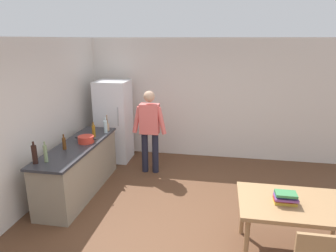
{
  "coord_description": "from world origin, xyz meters",
  "views": [
    {
      "loc": [
        0.41,
        -3.78,
        2.67
      ],
      "look_at": [
        -0.5,
        1.39,
        1.15
      ],
      "focal_mm": 32.19,
      "sensor_mm": 36.0,
      "label": 1
    }
  ],
  "objects_px": {
    "bottle_water_clear": "(106,127)",
    "person": "(150,127)",
    "cooking_pot": "(86,139)",
    "bottle_wine_dark": "(34,154)",
    "dining_table": "(296,208)",
    "bottle_oil_amber": "(94,131)",
    "utensil_jar": "(107,127)",
    "book_stack": "(285,198)",
    "refrigerator": "(114,121)",
    "bottle_beer_brown": "(64,143)",
    "bottle_vinegar_tall": "(45,153)"
  },
  "relations": [
    {
      "from": "person",
      "to": "cooking_pot",
      "type": "relative_size",
      "value": 4.25
    },
    {
      "from": "cooking_pot",
      "to": "bottle_wine_dark",
      "type": "xyz_separation_m",
      "value": [
        -0.34,
        -1.0,
        0.09
      ]
    },
    {
      "from": "refrigerator",
      "to": "bottle_wine_dark",
      "type": "distance_m",
      "value": 2.49
    },
    {
      "from": "bottle_vinegar_tall",
      "to": "bottle_oil_amber",
      "type": "distance_m",
      "value": 1.28
    },
    {
      "from": "cooking_pot",
      "to": "bottle_oil_amber",
      "type": "xyz_separation_m",
      "value": [
        0.0,
        0.34,
        0.06
      ]
    },
    {
      "from": "person",
      "to": "utensil_jar",
      "type": "height_order",
      "value": "person"
    },
    {
      "from": "utensil_jar",
      "to": "bottle_vinegar_tall",
      "type": "relative_size",
      "value": 1.0
    },
    {
      "from": "bottle_water_clear",
      "to": "bottle_oil_amber",
      "type": "height_order",
      "value": "bottle_water_clear"
    },
    {
      "from": "bottle_wine_dark",
      "to": "bottle_water_clear",
      "type": "height_order",
      "value": "bottle_wine_dark"
    },
    {
      "from": "cooking_pot",
      "to": "utensil_jar",
      "type": "height_order",
      "value": "utensil_jar"
    },
    {
      "from": "dining_table",
      "to": "bottle_oil_amber",
      "type": "xyz_separation_m",
      "value": [
        -3.29,
        1.57,
        0.34
      ]
    },
    {
      "from": "bottle_beer_brown",
      "to": "book_stack",
      "type": "distance_m",
      "value": 3.46
    },
    {
      "from": "dining_table",
      "to": "bottle_beer_brown",
      "type": "bearing_deg",
      "value": 166.29
    },
    {
      "from": "bottle_vinegar_tall",
      "to": "bottle_beer_brown",
      "type": "relative_size",
      "value": 1.23
    },
    {
      "from": "utensil_jar",
      "to": "refrigerator",
      "type": "bearing_deg",
      "value": 98.03
    },
    {
      "from": "cooking_pot",
      "to": "dining_table",
      "type": "bearing_deg",
      "value": -20.57
    },
    {
      "from": "refrigerator",
      "to": "utensil_jar",
      "type": "relative_size",
      "value": 5.62
    },
    {
      "from": "refrigerator",
      "to": "dining_table",
      "type": "relative_size",
      "value": 1.29
    },
    {
      "from": "cooking_pot",
      "to": "utensil_jar",
      "type": "xyz_separation_m",
      "value": [
        0.09,
        0.76,
        0.02
      ]
    },
    {
      "from": "bottle_water_clear",
      "to": "book_stack",
      "type": "relative_size",
      "value": 1.11
    },
    {
      "from": "bottle_wine_dark",
      "to": "refrigerator",
      "type": "bearing_deg",
      "value": 82.46
    },
    {
      "from": "person",
      "to": "cooking_pot",
      "type": "distance_m",
      "value": 1.31
    },
    {
      "from": "bottle_water_clear",
      "to": "person",
      "type": "bearing_deg",
      "value": 20.49
    },
    {
      "from": "bottle_water_clear",
      "to": "dining_table",
      "type": "bearing_deg",
      "value": -30.27
    },
    {
      "from": "person",
      "to": "bottle_oil_amber",
      "type": "bearing_deg",
      "value": -148.51
    },
    {
      "from": "bottle_water_clear",
      "to": "book_stack",
      "type": "xyz_separation_m",
      "value": [
        3.0,
        -1.88,
        -0.2
      ]
    },
    {
      "from": "bottle_water_clear",
      "to": "bottle_beer_brown",
      "type": "distance_m",
      "value": 1.05
    },
    {
      "from": "refrigerator",
      "to": "bottle_vinegar_tall",
      "type": "height_order",
      "value": "refrigerator"
    },
    {
      "from": "refrigerator",
      "to": "bottle_oil_amber",
      "type": "distance_m",
      "value": 1.13
    },
    {
      "from": "dining_table",
      "to": "bottle_oil_amber",
      "type": "distance_m",
      "value": 3.66
    },
    {
      "from": "dining_table",
      "to": "book_stack",
      "type": "relative_size",
      "value": 5.17
    },
    {
      "from": "dining_table",
      "to": "cooking_pot",
      "type": "distance_m",
      "value": 3.53
    },
    {
      "from": "dining_table",
      "to": "cooking_pot",
      "type": "bearing_deg",
      "value": 159.43
    },
    {
      "from": "bottle_wine_dark",
      "to": "bottle_water_clear",
      "type": "xyz_separation_m",
      "value": [
        0.47,
        1.61,
        -0.02
      ]
    },
    {
      "from": "person",
      "to": "bottle_oil_amber",
      "type": "relative_size",
      "value": 6.07
    },
    {
      "from": "person",
      "to": "bottle_vinegar_tall",
      "type": "xyz_separation_m",
      "value": [
        -1.15,
        -1.83,
        0.06
      ]
    },
    {
      "from": "refrigerator",
      "to": "bottle_oil_amber",
      "type": "xyz_separation_m",
      "value": [
        0.01,
        -1.13,
        0.12
      ]
    },
    {
      "from": "bottle_water_clear",
      "to": "bottle_vinegar_tall",
      "type": "distance_m",
      "value": 1.57
    },
    {
      "from": "book_stack",
      "to": "bottle_beer_brown",
      "type": "bearing_deg",
      "value": 165.1
    },
    {
      "from": "cooking_pot",
      "to": "bottle_beer_brown",
      "type": "bearing_deg",
      "value": -118.44
    },
    {
      "from": "person",
      "to": "bottle_vinegar_tall",
      "type": "bearing_deg",
      "value": -122.17
    },
    {
      "from": "refrigerator",
      "to": "utensil_jar",
      "type": "bearing_deg",
      "value": -81.97
    },
    {
      "from": "dining_table",
      "to": "refrigerator",
      "type": "bearing_deg",
      "value": 140.71
    },
    {
      "from": "utensil_jar",
      "to": "bottle_oil_amber",
      "type": "relative_size",
      "value": 1.14
    },
    {
      "from": "refrigerator",
      "to": "bottle_water_clear",
      "type": "bearing_deg",
      "value": -80.69
    },
    {
      "from": "bottle_beer_brown",
      "to": "cooking_pot",
      "type": "bearing_deg",
      "value": 61.56
    },
    {
      "from": "bottle_wine_dark",
      "to": "bottle_water_clear",
      "type": "relative_size",
      "value": 1.13
    },
    {
      "from": "dining_table",
      "to": "utensil_jar",
      "type": "distance_m",
      "value": 3.79
    },
    {
      "from": "person",
      "to": "utensil_jar",
      "type": "bearing_deg",
      "value": -170.23
    },
    {
      "from": "dining_table",
      "to": "book_stack",
      "type": "height_order",
      "value": "book_stack"
    }
  ]
}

